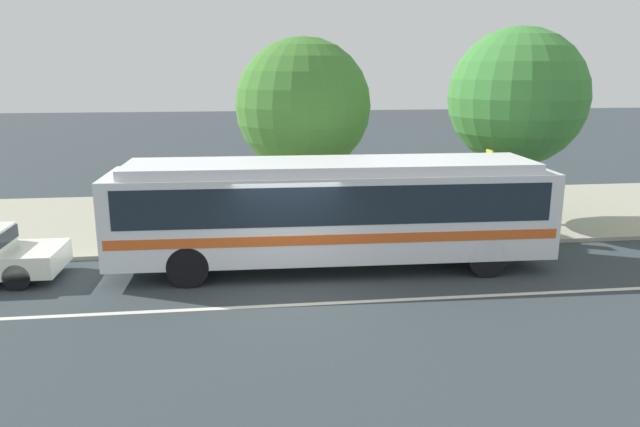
{
  "coord_description": "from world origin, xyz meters",
  "views": [
    {
      "loc": [
        -0.94,
        -13.22,
        5.1
      ],
      "look_at": [
        1.01,
        2.3,
        1.3
      ],
      "focal_mm": 33.89,
      "sensor_mm": 36.0,
      "label": 1
    }
  ],
  "objects_px": {
    "pedestrian_waiting_near_sign": "(427,206)",
    "bus_stop_sign": "(488,181)",
    "transit_bus": "(332,206)",
    "street_tree_mid_block": "(517,97)",
    "street_tree_near_stop": "(303,106)"
  },
  "relations": [
    {
      "from": "transit_bus",
      "to": "street_tree_mid_block",
      "type": "height_order",
      "value": "street_tree_mid_block"
    },
    {
      "from": "street_tree_near_stop",
      "to": "street_tree_mid_block",
      "type": "height_order",
      "value": "street_tree_mid_block"
    },
    {
      "from": "pedestrian_waiting_near_sign",
      "to": "street_tree_near_stop",
      "type": "bearing_deg",
      "value": 144.15
    },
    {
      "from": "pedestrian_waiting_near_sign",
      "to": "street_tree_near_stop",
      "type": "height_order",
      "value": "street_tree_near_stop"
    },
    {
      "from": "transit_bus",
      "to": "bus_stop_sign",
      "type": "relative_size",
      "value": 4.3
    },
    {
      "from": "pedestrian_waiting_near_sign",
      "to": "bus_stop_sign",
      "type": "bearing_deg",
      "value": 8.37
    },
    {
      "from": "street_tree_mid_block",
      "to": "transit_bus",
      "type": "bearing_deg",
      "value": -150.61
    },
    {
      "from": "pedestrian_waiting_near_sign",
      "to": "bus_stop_sign",
      "type": "xyz_separation_m",
      "value": [
        1.95,
        0.29,
        0.64
      ]
    },
    {
      "from": "pedestrian_waiting_near_sign",
      "to": "street_tree_mid_block",
      "type": "xyz_separation_m",
      "value": [
        3.37,
        1.79,
        3.03
      ]
    },
    {
      "from": "transit_bus",
      "to": "pedestrian_waiting_near_sign",
      "type": "height_order",
      "value": "transit_bus"
    },
    {
      "from": "street_tree_near_stop",
      "to": "pedestrian_waiting_near_sign",
      "type": "bearing_deg",
      "value": -35.85
    },
    {
      "from": "pedestrian_waiting_near_sign",
      "to": "bus_stop_sign",
      "type": "distance_m",
      "value": 2.07
    },
    {
      "from": "bus_stop_sign",
      "to": "street_tree_near_stop",
      "type": "xyz_separation_m",
      "value": [
        -5.34,
        2.17,
        2.13
      ]
    },
    {
      "from": "transit_bus",
      "to": "street_tree_near_stop",
      "type": "xyz_separation_m",
      "value": [
        -0.31,
        4.31,
        2.28
      ]
    },
    {
      "from": "bus_stop_sign",
      "to": "street_tree_mid_block",
      "type": "bearing_deg",
      "value": 46.41
    }
  ]
}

